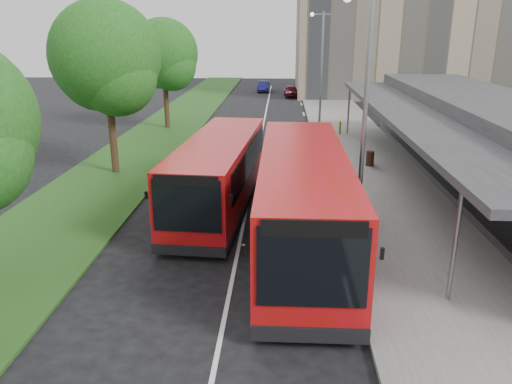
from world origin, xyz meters
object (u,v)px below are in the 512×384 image
Objects in this scene: tree_mid at (106,63)px; litter_bin at (370,158)px; lamp_post_near at (363,101)px; car_far at (264,86)px; car_near at (291,91)px; tree_far at (164,58)px; bus_main at (303,201)px; bus_second at (219,173)px; bollard at (340,128)px; lamp_post_far at (321,62)px.

litter_bin is at bearing 6.95° from tree_mid.
car_far is at bearing 96.58° from lamp_post_near.
car_near is at bearing 97.31° from litter_bin.
litter_bin is (13.06, 1.59, -4.91)m from tree_mid.
car_far is (-3.08, 4.51, -0.01)m from car_near.
bus_main is at bearing -66.15° from tree_far.
lamp_post_near is at bearing 38.42° from bus_main.
tree_mid is at bearing -90.00° from tree_far.
litter_bin is (1.94, 8.65, -4.18)m from lamp_post_near.
bus_second is at bearing -98.57° from car_near.
lamp_post_near is 17.37m from bollard.
bollard is 20.75m from car_near.
bus_second is at bearing -87.64° from car_far.
lamp_post_far is at bearing 99.68° from litter_bin.
tree_far reaches higher than bus_main.
car_far is (-4.83, 41.87, -4.13)m from lamp_post_near.
litter_bin is at bearing -38.54° from tree_far.
bus_second is 11.74× the size of bollard.
lamp_post_far is at bearing 90.00° from lamp_post_near.
bus_main is (9.12, -20.64, -3.37)m from tree_far.
tree_mid is 35.71m from car_far.
tree_far is 0.98× the size of lamp_post_near.
tree_mid is 12.01m from tree_far.
bus_second is 9.69m from litter_bin.
tree_far is 0.98× the size of lamp_post_far.
lamp_post_near is 2.23× the size of car_far.
litter_bin is at bearing -75.58° from car_far.
car_near is at bearing 72.80° from tree_mid.
lamp_post_far reaches higher than tree_far.
bollard is at bearing 80.07° from bus_main.
bollard is (1.26, -3.17, -4.13)m from lamp_post_far.
bollard is (6.47, 14.65, -0.88)m from bus_second.
tree_far is 2.21× the size of car_near.
tree_mid is at bearing -110.14° from car_near.
lamp_post_near reaches higher than car_near.
bus_second is 35.37m from car_near.
car_near is at bearing 95.74° from lamp_post_far.
tree_far is at bearing 169.81° from bollard.
lamp_post_far is (11.13, 12.95, -0.72)m from tree_mid.
bus_second is (5.92, -4.88, -3.97)m from tree_mid.
bus_second is 16.04m from bollard.
bus_main is (9.12, -8.64, -3.78)m from tree_mid.
tree_far reaches higher than car_near.
lamp_post_far is at bearing 84.82° from bus_main.
lamp_post_near is at bearing -102.63° from litter_bin.
tree_mid reaches higher than bollard.
lamp_post_near reaches higher than bus_second.
bus_second is (5.92, -16.88, -3.56)m from tree_far.
lamp_post_far is 17.93m from car_near.
bus_main reaches higher than bollard.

